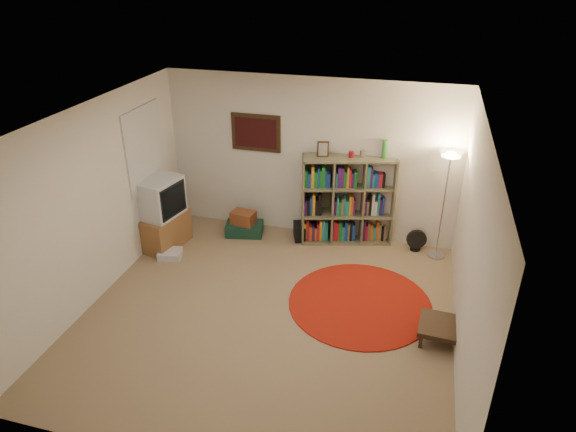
# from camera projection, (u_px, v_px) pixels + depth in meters

# --- Properties ---
(room) EXTENTS (4.54, 4.54, 2.54)m
(room) POSITION_uv_depth(u_px,v_px,m) (263.00, 223.00, 5.95)
(room) COLOR #886E50
(room) RESTS_ON ground
(bookshelf) EXTENTS (1.44, 0.75, 1.66)m
(bookshelf) POSITION_uv_depth(u_px,v_px,m) (346.00, 201.00, 7.84)
(bookshelf) COLOR brown
(bookshelf) RESTS_ON ground
(floor_lamp) EXTENTS (0.41, 0.41, 1.65)m
(floor_lamp) POSITION_uv_depth(u_px,v_px,m) (449.00, 171.00, 7.08)
(floor_lamp) COLOR silver
(floor_lamp) RESTS_ON ground
(floor_fan) EXTENTS (0.31, 0.19, 0.34)m
(floor_fan) POSITION_uv_depth(u_px,v_px,m) (416.00, 240.00, 7.77)
(floor_fan) COLOR black
(floor_fan) RESTS_ON ground
(tv_stand) EXTENTS (0.67, 0.85, 1.11)m
(tv_stand) POSITION_uv_depth(u_px,v_px,m) (161.00, 214.00, 7.75)
(tv_stand) COLOR brown
(tv_stand) RESTS_ON ground
(dvd_box) EXTENTS (0.40, 0.36, 0.11)m
(dvd_box) POSITION_uv_depth(u_px,v_px,m) (170.00, 254.00, 7.64)
(dvd_box) COLOR silver
(dvd_box) RESTS_ON ground
(suitcase) EXTENTS (0.64, 0.48, 0.19)m
(suitcase) POSITION_uv_depth(u_px,v_px,m) (244.00, 229.00, 8.26)
(suitcase) COLOR #123225
(suitcase) RESTS_ON ground
(wicker_basket) EXTENTS (0.40, 0.31, 0.21)m
(wicker_basket) POSITION_uv_depth(u_px,v_px,m) (243.00, 218.00, 8.18)
(wicker_basket) COLOR brown
(wicker_basket) RESTS_ON suitcase
(duffel_bag) EXTENTS (0.46, 0.42, 0.26)m
(duffel_bag) POSITION_uv_depth(u_px,v_px,m) (306.00, 231.00, 8.11)
(duffel_bag) COLOR black
(duffel_bag) RESTS_ON ground
(paper_towel) EXTENTS (0.13, 0.13, 0.23)m
(paper_towel) POSITION_uv_depth(u_px,v_px,m) (315.00, 229.00, 8.21)
(paper_towel) COLOR white
(paper_towel) RESTS_ON ground
(red_rug) EXTENTS (1.85, 1.85, 0.02)m
(red_rug) POSITION_uv_depth(u_px,v_px,m) (360.00, 303.00, 6.65)
(red_rug) COLOR maroon
(red_rug) RESTS_ON ground
(side_table) EXTENTS (0.53, 0.53, 0.23)m
(side_table) POSITION_uv_depth(u_px,v_px,m) (441.00, 327.00, 5.94)
(side_table) COLOR black
(side_table) RESTS_ON ground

